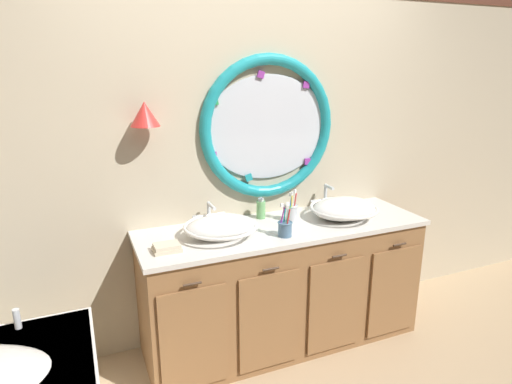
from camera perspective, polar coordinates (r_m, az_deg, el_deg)
ground_plane at (r=3.00m, az=3.75°, el=-21.55°), size 14.00×14.00×0.00m
back_wall_assembly at (r=2.96m, az=-0.80°, el=5.97°), size 6.40×0.26×2.60m
vanity_counter at (r=3.01m, az=3.49°, el=-11.84°), size 1.88×0.61×0.84m
sink_basin_left at (r=2.64m, az=-4.60°, el=-4.47°), size 0.45×0.45×0.13m
sink_basin_right at (r=3.01m, az=11.32°, el=-2.09°), size 0.46×0.46×0.13m
faucet_set_left at (r=2.84m, az=-6.05°, el=-3.04°), size 0.22×0.15×0.15m
faucet_set_right at (r=3.19m, az=9.00°, el=-0.91°), size 0.24×0.12×0.18m
toothbrush_holder_left at (r=2.65m, az=3.77°, el=-4.61°), size 0.09×0.09×0.22m
toothbrush_holder_right at (r=2.91m, az=4.67°, el=-2.56°), size 0.08×0.08×0.21m
soap_dispenser at (r=2.95m, az=0.64°, el=-2.21°), size 0.06×0.07×0.15m
folded_hand_towel at (r=2.50m, az=-11.47°, el=-7.08°), size 0.15×0.11×0.04m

